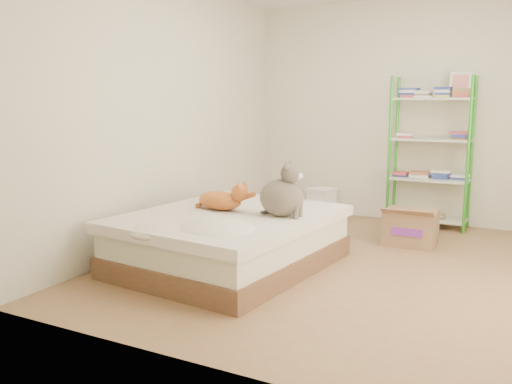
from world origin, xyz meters
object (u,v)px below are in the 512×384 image
Objects in this scene: bed at (230,240)px; orange_cat at (220,198)px; cardboard_box at (410,227)px; grey_cat at (282,189)px; white_bin at (321,202)px; shelf_unit at (431,149)px.

orange_cat is (-0.15, 0.09, 0.34)m from bed.
bed is 1.92m from cardboard_box.
grey_cat reaches higher than orange_cat.
bed reaches higher than cardboard_box.
white_bin is at bearing 96.32° from bed.
bed is at bearing -23.53° from orange_cat.
grey_cat is at bearing 16.71° from bed.
bed is 3.85× the size of orange_cat.
bed is at bearing -131.66° from cardboard_box.
orange_cat reaches higher than cardboard_box.
orange_cat is 1.02× the size of cardboard_box.
shelf_unit is 4.78× the size of white_bin.
shelf_unit reaches higher than grey_cat.
grey_cat reaches higher than bed.
bed is 3.92× the size of cardboard_box.
white_bin is (-0.02, 2.28, -0.05)m from bed.
white_bin is at bearing 7.61° from grey_cat.
bed is 2.74m from shelf_unit.
shelf_unit is at bearing -23.82° from grey_cat.
white_bin is at bearing -176.78° from shelf_unit.
shelf_unit is (1.24, 2.35, 0.65)m from bed.
grey_cat is 1.25× the size of white_bin.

